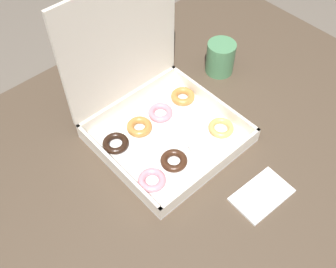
{
  "coord_description": "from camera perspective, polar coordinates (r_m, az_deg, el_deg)",
  "views": [
    {
      "loc": [
        -0.43,
        -0.33,
        1.47
      ],
      "look_at": [
        -0.04,
        0.09,
        0.75
      ],
      "focal_mm": 42.0,
      "sensor_mm": 36.0,
      "label": 1
    }
  ],
  "objects": [
    {
      "name": "paper_napkin",
      "position": [
        0.87,
        13.63,
        -8.42
      ],
      "size": [
        0.13,
        0.09,
        0.01
      ],
      "color": "white",
      "rests_on": "dining_table"
    },
    {
      "name": "donut_box",
      "position": [
        0.9,
        -2.27,
        4.23
      ],
      "size": [
        0.31,
        0.3,
        0.34
      ],
      "color": "white",
      "rests_on": "dining_table"
    },
    {
      "name": "ground_plane",
      "position": [
        1.56,
        3.7,
        -18.67
      ],
      "size": [
        8.0,
        8.0,
        0.0
      ],
      "primitive_type": "plane",
      "color": "#6B6054"
    },
    {
      "name": "dining_table",
      "position": [
        0.99,
        5.58,
        -5.68
      ],
      "size": [
        1.17,
        1.0,
        0.73
      ],
      "color": "#4C3D2D",
      "rests_on": "ground_plane"
    },
    {
      "name": "coffee_mug",
      "position": [
        1.08,
        7.62,
        10.99
      ],
      "size": [
        0.08,
        0.08,
        0.09
      ],
      "color": "#4C8456",
      "rests_on": "dining_table"
    }
  ]
}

